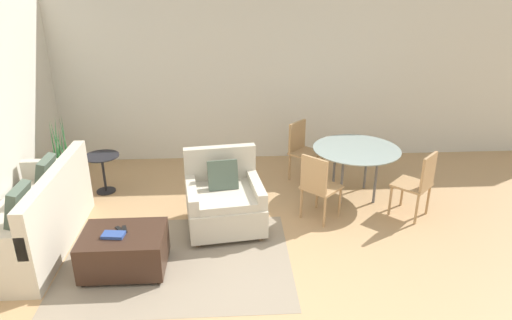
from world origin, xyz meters
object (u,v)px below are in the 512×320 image
object	(u,v)px
side_table	(103,166)
dining_table	(356,153)
tv_remote_primary	(125,229)
potted_plant	(65,176)
book_stack	(113,235)
dining_chair_near_right	(419,181)
tv_remote_secondary	(120,230)
ottoman	(124,250)
couch	(34,221)
dining_chair_near_left	(318,184)
dining_chair_far_left	(302,147)
armchair	(224,200)

from	to	relation	value
side_table	dining_table	distance (m)	3.61
tv_remote_primary	potted_plant	xyz separation A→B (m)	(-1.24, 1.83, -0.17)
book_stack	dining_chair_near_right	distance (m)	3.77
side_table	dining_chair_near_right	world-z (taller)	dining_chair_near_right
tv_remote_secondary	dining_chair_near_right	world-z (taller)	dining_chair_near_right
ottoman	tv_remote_primary	distance (m)	0.22
ottoman	tv_remote_secondary	bearing A→B (deg)	117.84
couch	book_stack	size ratio (longest dim) A/B	8.16
couch	potted_plant	bearing A→B (deg)	94.47
side_table	dining_chair_near_left	bearing A→B (deg)	-18.76
ottoman	potted_plant	size ratio (longest dim) A/B	0.74
ottoman	book_stack	size ratio (longest dim) A/B	3.63
potted_plant	tv_remote_primary	bearing A→B (deg)	-55.86
tv_remote_primary	dining_chair_near_left	bearing A→B (deg)	20.81
ottoman	dining_chair_near_left	xyz separation A→B (m)	(2.26, 0.93, 0.28)
potted_plant	dining_table	world-z (taller)	potted_plant
dining_table	dining_chair_far_left	bearing A→B (deg)	135.00
book_stack	dining_chair_near_left	bearing A→B (deg)	22.88
couch	dining_chair_far_left	xyz separation A→B (m)	(3.38, 1.72, 0.19)
tv_remote_primary	dining_chair_near_right	xyz separation A→B (m)	(3.55, 0.85, 0.07)
potted_plant	dining_chair_near_right	xyz separation A→B (m)	(4.79, -0.97, 0.24)
ottoman	dining_chair_near_left	size ratio (longest dim) A/B	0.97
armchair	dining_table	bearing A→B (deg)	21.56
potted_plant	dining_chair_near_left	world-z (taller)	potted_plant
dining_table	couch	bearing A→B (deg)	-165.22
side_table	ottoman	bearing A→B (deg)	-70.58
couch	dining_table	world-z (taller)	couch
ottoman	potted_plant	xyz separation A→B (m)	(-1.23, 1.91, 0.04)
dining_chair_far_left	tv_remote_primary	bearing A→B (deg)	-136.14
couch	book_stack	world-z (taller)	couch
dining_chair_near_left	dining_chair_near_right	size ratio (longest dim) A/B	1.00
dining_chair_near_right	dining_chair_far_left	xyz separation A→B (m)	(-1.31, 1.31, 0.00)
armchair	dining_chair_near_right	world-z (taller)	armchair
ottoman	tv_remote_secondary	distance (m)	0.22
couch	side_table	distance (m)	1.48
dining_chair_near_right	dining_chair_near_left	bearing A→B (deg)	180.00
dining_table	book_stack	bearing A→B (deg)	-151.26
book_stack	couch	bearing A→B (deg)	151.15
dining_table	armchair	bearing A→B (deg)	-158.44
side_table	dining_chair_far_left	world-z (taller)	dining_chair_far_left
dining_table	dining_chair_near_right	world-z (taller)	dining_chair_near_right
armchair	dining_table	size ratio (longest dim) A/B	0.85
tv_remote_primary	side_table	size ratio (longest dim) A/B	0.27
side_table	dining_chair_far_left	distance (m)	2.95
tv_remote_secondary	side_table	distance (m)	1.97
couch	tv_remote_secondary	world-z (taller)	couch
dining_chair_near_left	side_table	bearing A→B (deg)	161.24
book_stack	dining_chair_near_left	distance (m)	2.53
tv_remote_secondary	dining_chair_near_right	distance (m)	3.70
dining_chair_near_right	dining_table	bearing A→B (deg)	135.00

